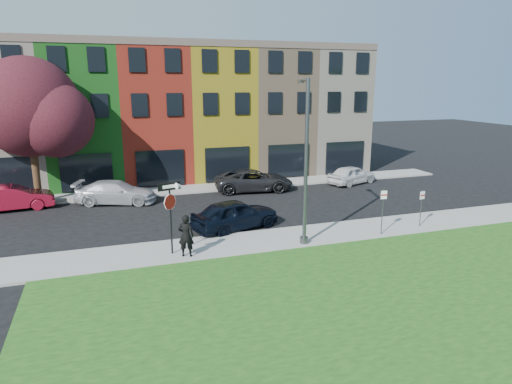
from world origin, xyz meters
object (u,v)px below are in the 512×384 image
object	(u,v)px
man	(186,236)
street_lamp	(305,162)
stop_sign	(170,204)
sedan_near	(235,214)

from	to	relation	value
man	street_lamp	distance (m)	6.35
stop_sign	street_lamp	bearing A→B (deg)	-19.84
sedan_near	street_lamp	world-z (taller)	street_lamp
man	sedan_near	xyz separation A→B (m)	(3.18, 3.28, -0.26)
sedan_near	street_lamp	xyz separation A→B (m)	(2.46, -3.20, 3.16)
stop_sign	street_lamp	world-z (taller)	street_lamp
stop_sign	sedan_near	size ratio (longest dim) A/B	0.64
man	sedan_near	distance (m)	4.57
man	street_lamp	world-z (taller)	street_lamp
man	sedan_near	bearing A→B (deg)	-113.73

